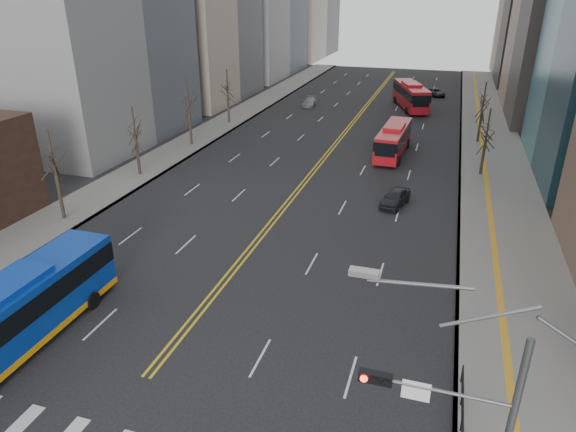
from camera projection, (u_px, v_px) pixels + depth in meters
The scene contains 13 objects.
sidewalk_right at pixel (494, 161), 54.44m from camera, with size 7.00×130.00×0.15m, color slate.
sidewalk_left at pixel (203, 135), 63.70m from camera, with size 5.00×130.00×0.15m, color slate.
centerline at pixel (349, 127), 67.93m from camera, with size 0.55×100.00×0.01m.
signal_mast at pixel (462, 412), 16.06m from camera, with size 5.37×0.37×9.39m.
pedestrian_railing at pixel (462, 418), 21.05m from camera, with size 0.06×6.06×1.02m.
street_trees at pixel (239, 122), 50.09m from camera, with size 35.20×47.20×7.60m.
blue_bus at pixel (10, 316), 25.54m from camera, with size 3.16×13.42×3.87m.
red_bus_near at pixel (394, 138), 55.86m from camera, with size 3.05×10.67×3.37m.
red_bus_far at pixel (411, 94), 77.30m from camera, with size 6.56×12.39×3.82m.
car_white at pixel (2, 319), 27.54m from camera, with size 1.49×4.29×1.41m, color silver.
car_dark_mid at pixel (395, 198), 43.33m from camera, with size 1.65×4.10×1.40m, color black.
car_silver at pixel (309, 102), 79.22m from camera, with size 1.78×4.38×1.27m, color gray.
car_dark_far at pixel (436, 92), 86.61m from camera, with size 2.03×4.40×1.22m, color black.
Camera 1 is at (12.17, -11.21, 17.05)m, focal length 32.00 mm.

